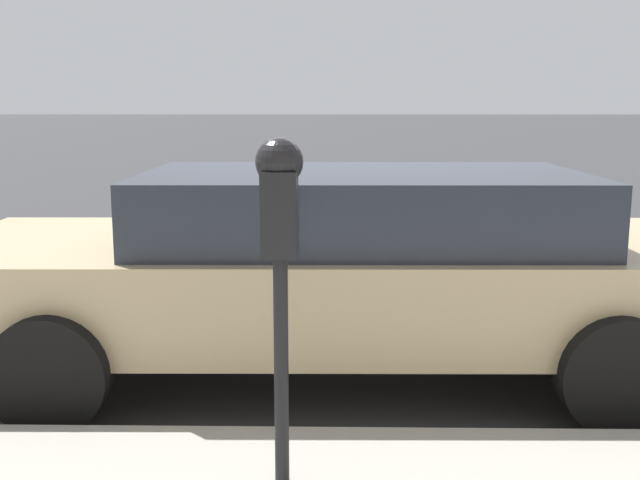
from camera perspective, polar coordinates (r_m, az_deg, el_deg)
ground_plane at (r=5.92m, az=2.32°, el=-6.49°), size 220.00×220.00×0.00m
parking_meter at (r=2.97m, az=-3.08°, el=1.18°), size 0.21×0.19×1.44m
car_tan at (r=4.72m, az=1.51°, el=-1.94°), size 2.02×4.83×1.30m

